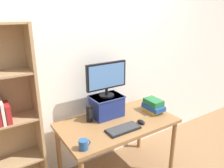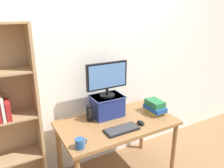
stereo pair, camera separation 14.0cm
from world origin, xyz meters
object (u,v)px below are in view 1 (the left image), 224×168
(computer_mouse, at_px, (141,122))
(book_stack, at_px, (153,106))
(desk, at_px, (117,128))
(desk_speaker, at_px, (89,113))
(keyboard, at_px, (123,129))
(computer_monitor, at_px, (107,78))
(bookshelf_unit, at_px, (3,120))
(riser_box, at_px, (107,105))
(coffee_mug, at_px, (84,145))

(computer_mouse, relative_size, book_stack, 0.40)
(desk, height_order, desk_speaker, desk_speaker)
(keyboard, height_order, book_stack, book_stack)
(computer_monitor, xyz_separation_m, book_stack, (0.54, -0.21, -0.39))
(bookshelf_unit, bearing_deg, desk, -15.71)
(riser_box, distance_m, computer_monitor, 0.34)
(desk, xyz_separation_m, computer_monitor, (-0.02, 0.19, 0.55))
(computer_monitor, bearing_deg, coffee_mug, -139.27)
(riser_box, relative_size, book_stack, 1.39)
(keyboard, distance_m, desk_speaker, 0.42)
(bookshelf_unit, height_order, riser_box, bookshelf_unit)
(riser_box, relative_size, desk_speaker, 1.91)
(desk, bearing_deg, bookshelf_unit, 164.29)
(riser_box, distance_m, desk_speaker, 0.23)
(book_stack, distance_m, coffee_mug, 1.08)
(riser_box, xyz_separation_m, desk_speaker, (-0.23, -0.01, -0.03))
(desk_speaker, bearing_deg, computer_mouse, -38.24)
(riser_box, relative_size, computer_mouse, 3.50)
(book_stack, bearing_deg, desk, 177.47)
(computer_monitor, height_order, coffee_mug, computer_monitor)
(bookshelf_unit, xyz_separation_m, book_stack, (1.61, -0.33, -0.12))
(computer_monitor, distance_m, desk_speaker, 0.44)
(coffee_mug, height_order, desk_speaker, desk_speaker)
(computer_mouse, xyz_separation_m, book_stack, (0.32, 0.15, 0.06))
(book_stack, height_order, desk_speaker, desk_speaker)
(computer_monitor, xyz_separation_m, desk_speaker, (-0.23, -0.01, -0.37))
(riser_box, height_order, desk_speaker, riser_box)
(desk, height_order, computer_mouse, computer_mouse)
(keyboard, bearing_deg, computer_monitor, 85.27)
(computer_monitor, height_order, desk_speaker, computer_monitor)
(riser_box, height_order, coffee_mug, riser_box)
(desk, relative_size, coffee_mug, 11.23)
(computer_monitor, bearing_deg, keyboard, -94.73)
(desk, distance_m, keyboard, 0.21)
(riser_box, height_order, keyboard, riser_box)
(coffee_mug, bearing_deg, book_stack, 12.50)
(bookshelf_unit, distance_m, desk_speaker, 0.85)
(desk_speaker, bearing_deg, computer_monitor, 2.39)
(keyboard, height_order, coffee_mug, coffee_mug)
(computer_mouse, height_order, book_stack, book_stack)
(book_stack, bearing_deg, keyboard, -164.12)
(riser_box, distance_m, keyboard, 0.39)
(bookshelf_unit, bearing_deg, book_stack, -11.62)
(computer_monitor, bearing_deg, desk, -82.95)
(bookshelf_unit, relative_size, keyboard, 5.03)
(computer_monitor, height_order, book_stack, computer_monitor)
(riser_box, bearing_deg, computer_monitor, -90.00)
(computer_monitor, bearing_deg, desk_speaker, -177.61)
(book_stack, relative_size, desk_speaker, 1.38)
(desk, height_order, riser_box, riser_box)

